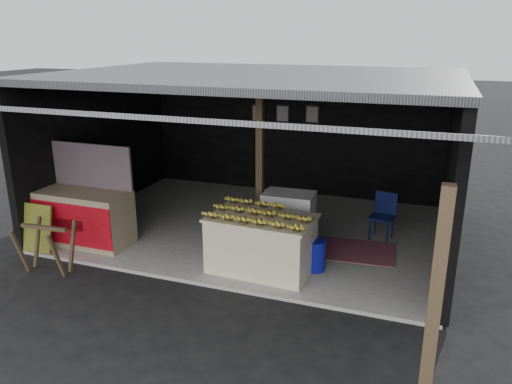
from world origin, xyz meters
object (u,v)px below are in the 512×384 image
at_px(white_crate, 288,219).
at_px(plastic_chair, 384,212).
at_px(neighbor_stall, 84,215).
at_px(water_barrel, 315,256).
at_px(sawhorse, 46,243).
at_px(banana_table, 261,243).

xyz_separation_m(white_crate, plastic_chair, (1.55, 0.93, 0.02)).
height_order(neighbor_stall, water_barrel, neighbor_stall).
bearing_deg(white_crate, water_barrel, -51.76).
distance_m(sawhorse, plastic_chair, 5.85).
bearing_deg(neighbor_stall, sawhorse, -82.40).
distance_m(white_crate, plastic_chair, 1.81).
bearing_deg(plastic_chair, neighbor_stall, -146.35).
height_order(sawhorse, water_barrel, sawhorse).
xyz_separation_m(banana_table, water_barrel, (0.81, 0.28, -0.21)).
bearing_deg(white_crate, banana_table, -98.59).
relative_size(white_crate, neighbor_stall, 0.55).
distance_m(banana_table, white_crate, 1.10).
height_order(banana_table, sawhorse, banana_table).
height_order(banana_table, neighbor_stall, neighbor_stall).
distance_m(neighbor_stall, water_barrel, 4.20).
relative_size(neighbor_stall, plastic_chair, 2.05).
bearing_deg(neighbor_stall, white_crate, 18.08).
relative_size(banana_table, neighbor_stall, 0.96).
bearing_deg(neighbor_stall, water_barrel, 4.52).
xyz_separation_m(banana_table, sawhorse, (-3.22, -1.16, -0.00)).
bearing_deg(banana_table, sawhorse, -157.38).
bearing_deg(banana_table, plastic_chair, 53.18).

